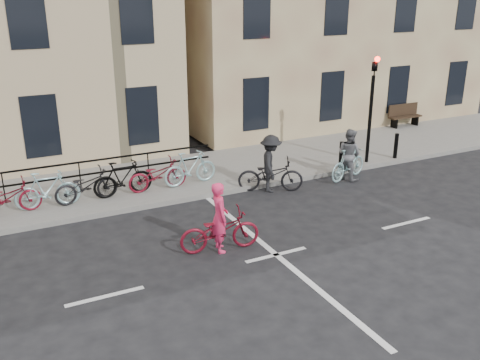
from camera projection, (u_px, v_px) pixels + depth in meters
name	position (u px, v px, depth m)	size (l,w,h in m)	color
ground	(276.00, 255.00, 12.48)	(120.00, 120.00, 0.00)	black
sidewalk	(57.00, 196.00, 15.81)	(46.00, 4.00, 0.15)	slate
traffic_light	(372.00, 97.00, 17.93)	(0.18, 0.30, 3.90)	black
bollard_east	(341.00, 155.00, 17.97)	(0.14, 0.14, 0.90)	black
bollard_west	(396.00, 146.00, 18.98)	(0.14, 0.14, 0.90)	black
bench	(404.00, 114.00, 23.41)	(1.60, 0.41, 0.97)	black
parked_bikes	(65.00, 188.00, 14.87)	(9.35, 1.23, 1.05)	black
cyclist_pink	(220.00, 227.00, 12.53)	(2.00, 0.97, 1.71)	maroon
cyclist_grey	(349.00, 159.00, 17.26)	(1.80, 0.99, 1.68)	#9AC6CA
cyclist_dark	(271.00, 169.00, 16.21)	(2.08, 1.50, 1.76)	black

